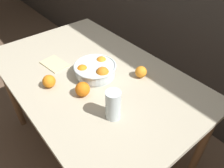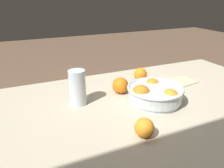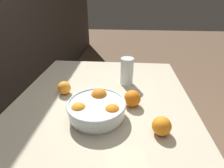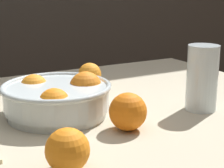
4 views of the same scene
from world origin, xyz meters
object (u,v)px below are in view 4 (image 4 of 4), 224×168
juice_glass (202,82)px  orange_loose_aside (67,150)px  fruit_bowl (58,97)px  orange_loose_front (128,112)px  orange_loose_near_bowl (90,74)px

juice_glass → orange_loose_aside: size_ratio=2.14×
fruit_bowl → orange_loose_front: (0.10, -0.16, -0.00)m
fruit_bowl → juice_glass: 0.35m
fruit_bowl → orange_loose_aside: fruit_bowl is taller
juice_glass → fruit_bowl: bearing=158.4°
orange_loose_front → orange_loose_aside: orange_loose_front is taller
orange_loose_front → orange_loose_aside: bearing=-149.1°
juice_glass → orange_loose_near_bowl: 0.36m
orange_loose_aside → orange_loose_front: bearing=30.9°
orange_loose_front → orange_loose_near_bowl: bearing=77.0°
orange_loose_near_bowl → orange_loose_aside: size_ratio=0.95×
fruit_bowl → juice_glass: (0.32, -0.13, 0.03)m
juice_glass → orange_loose_aside: juice_glass is taller
fruit_bowl → orange_loose_aside: (-0.08, -0.26, -0.01)m
juice_glass → orange_loose_front: juice_glass is taller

